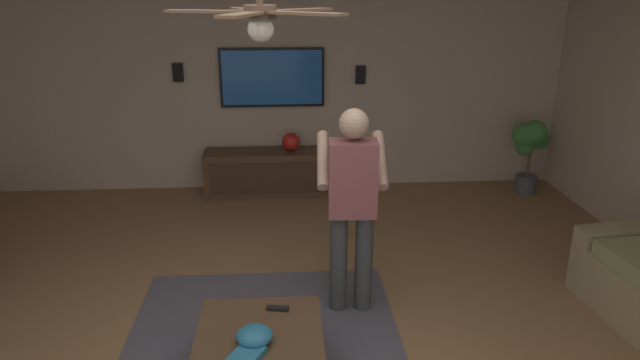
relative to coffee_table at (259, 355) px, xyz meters
The scene contains 14 objects.
wall_back_tv 4.10m from the coffee_table, ahead, with size 0.10×7.30×2.62m, color #BCA893.
coffee_table is the anchor object (origin of this frame).
media_console 3.63m from the coffee_table, ahead, with size 0.45×1.70×0.55m.
tv 4.03m from the coffee_table, ahead, with size 0.05×1.26×0.71m.
person_standing 1.35m from the coffee_table, 35.14° to the right, with size 0.55×0.56×1.64m.
potted_plant_tall 4.72m from the coffee_table, 42.60° to the right, with size 0.37×0.46×0.94m.
bowl 0.16m from the coffee_table, 123.54° to the left, with size 0.23×0.23×0.10m, color teal.
remote_white 0.12m from the coffee_table, 88.19° to the left, with size 0.15×0.04×0.02m, color white.
remote_black 0.38m from the coffee_table, 18.63° to the right, with size 0.15×0.04×0.02m, color black.
book 0.22m from the coffee_table, 158.01° to the left, with size 0.22×0.16×0.04m, color teal.
vase_round 3.69m from the coffee_table, ahead, with size 0.22×0.22×0.22m, color red.
wall_speaker_left 4.21m from the coffee_table, 16.22° to the right, with size 0.06×0.12×0.22m, color black.
wall_speaker_right 4.21m from the coffee_table, 15.50° to the left, with size 0.06×0.12×0.22m, color black.
ceiling_fan 2.08m from the coffee_table, ahead, with size 1.19×1.09×0.46m.
Camera 1 is at (-3.12, -0.09, 2.47)m, focal length 31.12 mm.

